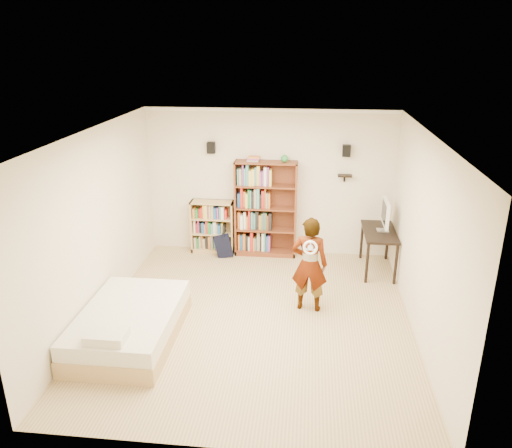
{
  "coord_description": "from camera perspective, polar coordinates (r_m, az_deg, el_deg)",
  "views": [
    {
      "loc": [
        0.71,
        -6.31,
        3.82
      ],
      "look_at": [
        -0.04,
        0.6,
        1.24
      ],
      "focal_mm": 35.0,
      "sensor_mm": 36.0,
      "label": 1
    }
  ],
  "objects": [
    {
      "name": "ground",
      "position": [
        7.41,
        -0.18,
        -10.69
      ],
      "size": [
        4.5,
        5.0,
        0.01
      ],
      "primitive_type": "cube",
      "color": "tan",
      "rests_on": "ground"
    },
    {
      "name": "room_shell",
      "position": [
        6.68,
        -0.19,
        2.37
      ],
      "size": [
        4.52,
        5.02,
        2.71
      ],
      "color": "beige",
      "rests_on": "ground"
    },
    {
      "name": "crown_molding",
      "position": [
        6.46,
        -0.2,
        10.06
      ],
      "size": [
        4.5,
        5.0,
        0.06
      ],
      "color": "white",
      "rests_on": "room_shell"
    },
    {
      "name": "speaker_left",
      "position": [
        9.07,
        -5.16,
        8.68
      ],
      "size": [
        0.14,
        0.12,
        0.2
      ],
      "primitive_type": "cube",
      "color": "black",
      "rests_on": "room_shell"
    },
    {
      "name": "speaker_right",
      "position": [
        8.92,
        10.3,
        8.24
      ],
      "size": [
        0.14,
        0.12,
        0.2
      ],
      "primitive_type": "cube",
      "color": "black",
      "rests_on": "room_shell"
    },
    {
      "name": "wall_shelf",
      "position": [
        9.04,
        10.12,
        5.46
      ],
      "size": [
        0.25,
        0.16,
        0.02
      ],
      "primitive_type": "cube",
      "color": "black",
      "rests_on": "room_shell"
    },
    {
      "name": "tall_bookshelf",
      "position": [
        9.16,
        1.11,
        1.7
      ],
      "size": [
        1.13,
        0.33,
        1.79
      ],
      "primitive_type": null,
      "color": "brown",
      "rests_on": "ground"
    },
    {
      "name": "low_bookshelf",
      "position": [
        9.44,
        -4.97,
        -0.32
      ],
      "size": [
        0.8,
        0.3,
        1.0
      ],
      "primitive_type": null,
      "color": "tan",
      "rests_on": "ground"
    },
    {
      "name": "computer_desk",
      "position": [
        8.94,
        13.76,
        -2.98
      ],
      "size": [
        0.54,
        1.09,
        0.74
      ],
      "primitive_type": null,
      "color": "black",
      "rests_on": "ground"
    },
    {
      "name": "imac",
      "position": [
        8.73,
        14.42,
        0.93
      ],
      "size": [
        0.19,
        0.56,
        0.55
      ],
      "primitive_type": null,
      "rotation": [
        0.0,
        0.0,
        0.15
      ],
      "color": "white",
      "rests_on": "computer_desk"
    },
    {
      "name": "daybed",
      "position": [
        7.01,
        -14.29,
        -10.68
      ],
      "size": [
        1.24,
        1.91,
        0.56
      ],
      "primitive_type": null,
      "color": "white",
      "rests_on": "ground"
    },
    {
      "name": "person",
      "position": [
        7.37,
        6.13,
        -4.61
      ],
      "size": [
        0.57,
        0.41,
        1.46
      ],
      "primitive_type": "imported",
      "rotation": [
        0.0,
        0.0,
        3.03
      ],
      "color": "black",
      "rests_on": "ground"
    },
    {
      "name": "wii_wheel",
      "position": [
        6.96,
        6.23,
        -2.71
      ],
      "size": [
        0.21,
        0.08,
        0.21
      ],
      "primitive_type": "torus",
      "rotation": [
        1.36,
        0.0,
        0.0
      ],
      "color": "white",
      "rests_on": "person"
    },
    {
      "name": "navy_bag",
      "position": [
        9.31,
        -3.75,
        -2.5
      ],
      "size": [
        0.35,
        0.25,
        0.43
      ],
      "primitive_type": null,
      "rotation": [
        0.0,
        0.0,
        0.16
      ],
      "color": "black",
      "rests_on": "ground"
    }
  ]
}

